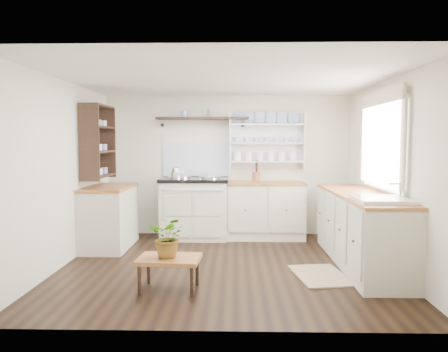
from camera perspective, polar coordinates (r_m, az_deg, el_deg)
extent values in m
cube|color=black|center=(5.55, 0.07, -11.60)|extent=(4.00, 3.80, 0.01)
cube|color=silver|center=(7.24, 0.43, 1.40)|extent=(4.00, 0.02, 2.30)
cube|color=silver|center=(5.67, 20.74, 0.27)|extent=(0.02, 3.80, 2.30)
cube|color=silver|center=(5.75, -20.26, 0.34)|extent=(0.02, 3.80, 2.30)
cube|color=white|center=(5.39, 0.08, 12.61)|extent=(4.00, 3.80, 0.01)
cube|color=white|center=(5.78, 19.97, 3.84)|extent=(0.04, 1.40, 1.00)
cube|color=white|center=(5.78, 19.78, 3.84)|extent=(0.02, 1.50, 1.10)
cube|color=beige|center=(5.80, 19.74, 9.59)|extent=(0.04, 1.55, 0.18)
cube|color=beige|center=(7.02, -3.87, -4.40)|extent=(1.04, 0.67, 0.91)
cube|color=black|center=(6.96, -3.89, -0.49)|extent=(1.08, 0.71, 0.05)
cylinder|color=silver|center=(6.98, -5.84, -0.15)|extent=(0.35, 0.35, 0.03)
cylinder|color=silver|center=(6.94, -1.93, -0.16)|extent=(0.35, 0.35, 0.03)
cylinder|color=silver|center=(6.60, -4.18, -1.88)|extent=(0.93, 0.02, 0.02)
cube|color=beige|center=(7.04, 5.29, -4.52)|extent=(1.25, 0.60, 0.88)
cube|color=brown|center=(6.98, 5.32, -0.95)|extent=(1.27, 0.63, 0.04)
cube|color=beige|center=(5.76, 17.38, -6.71)|extent=(0.60, 2.40, 0.88)
cube|color=brown|center=(5.69, 17.48, -2.36)|extent=(0.62, 2.43, 0.04)
cube|color=white|center=(4.99, 19.84, -4.27)|extent=(0.55, 0.60, 0.28)
cylinder|color=silver|center=(5.04, 22.06, -1.97)|extent=(0.02, 0.02, 0.22)
cube|color=beige|center=(6.59, -14.75, -5.27)|extent=(0.60, 1.10, 0.88)
cube|color=brown|center=(6.53, -14.82, -1.46)|extent=(0.62, 1.13, 0.04)
cube|color=white|center=(7.23, 5.60, 4.55)|extent=(1.20, 0.03, 0.90)
cube|color=white|center=(7.14, 5.66, 4.55)|extent=(1.20, 0.22, 0.02)
cylinder|color=navy|center=(7.16, 5.67, 6.71)|extent=(0.20, 0.02, 0.20)
cube|color=black|center=(7.13, -2.82, 7.54)|extent=(1.50, 0.24, 0.04)
cone|color=black|center=(7.27, -7.92, 6.57)|extent=(0.06, 0.20, 0.06)
cone|color=black|center=(7.18, 2.44, 6.64)|extent=(0.06, 0.20, 0.06)
cube|color=black|center=(6.54, -16.12, 4.41)|extent=(0.28, 0.80, 1.05)
cylinder|color=brown|center=(7.04, 4.21, -0.08)|extent=(0.12, 0.12, 0.14)
cube|color=brown|center=(4.63, -7.18, -10.72)|extent=(0.66, 0.49, 0.04)
cylinder|color=black|center=(4.58, -11.00, -13.19)|extent=(0.04, 0.04, 0.30)
cylinder|color=black|center=(4.91, -9.83, -11.97)|extent=(0.04, 0.04, 0.30)
cylinder|color=black|center=(4.47, -4.21, -13.58)|extent=(0.04, 0.04, 0.30)
cylinder|color=black|center=(4.80, -3.51, -12.29)|extent=(0.04, 0.04, 0.30)
imported|color=#3F7233|center=(4.58, -7.21, -7.88)|extent=(0.46, 0.42, 0.43)
cube|color=brown|center=(5.25, 12.50, -12.56)|extent=(0.67, 0.92, 0.02)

